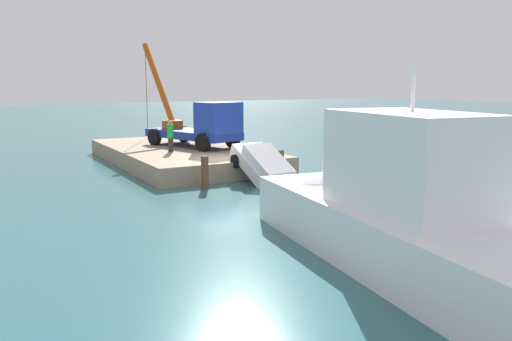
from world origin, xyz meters
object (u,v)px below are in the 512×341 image
Objects in this scene: crane_truck at (200,124)px; salvaged_car at (268,171)px; dock_worker at (171,136)px; moored_yacht at (365,225)px.

crane_truck is 7.86m from salvaged_car.
dock_worker reaches higher than salvaged_car.
crane_truck reaches higher than moored_yacht.
moored_yacht is at bearing -7.72° from crane_truck.
moored_yacht is at bearing -14.04° from salvaged_car.
crane_truck is 0.76× the size of moored_yacht.
dock_worker is at bearing 179.62° from moored_yacht.
crane_truck is 17.40m from moored_yacht.
crane_truck reaches higher than dock_worker.
salvaged_car is 9.76m from moored_yacht.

